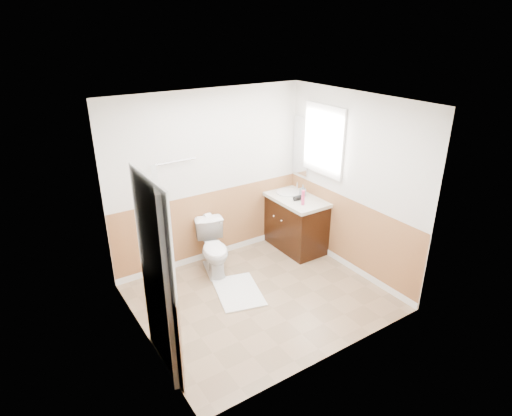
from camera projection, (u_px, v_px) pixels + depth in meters
floor at (260, 297)px, 5.56m from camera, size 3.00×3.00×0.00m
ceiling at (261, 102)px, 4.56m from camera, size 3.00×3.00×0.00m
wall_back at (210, 178)px, 6.06m from camera, size 3.00×0.00×3.00m
wall_front at (336, 255)px, 4.06m from camera, size 3.00×0.00×3.00m
wall_left at (137, 242)px, 4.31m from camera, size 0.00×3.00×3.00m
wall_right at (352, 185)px, 5.81m from camera, size 0.00×3.00×3.00m
wainscot_back at (212, 226)px, 6.35m from camera, size 3.00×0.00×3.00m
wainscot_front at (330, 318)px, 4.37m from camera, size 3.00×0.00×3.00m
wainscot_left at (146, 303)px, 4.61m from camera, size 0.00×2.60×2.60m
wainscot_right at (347, 234)px, 6.10m from camera, size 0.00×2.60×2.60m
toilet at (214, 248)px, 6.01m from camera, size 0.57×0.79×0.72m
bath_mat at (238, 292)px, 5.64m from camera, size 0.74×0.91×0.02m
vanity_cabinet at (293, 223)px, 6.69m from camera, size 0.55×1.10×0.80m
vanity_knob_left at (281, 221)px, 6.40m from camera, size 0.03×0.03×0.03m
vanity_knob_right at (274, 216)px, 6.56m from camera, size 0.03×0.03×0.03m
countertop at (293, 198)px, 6.52m from camera, size 0.60×1.15×0.05m
sink_basin at (288, 192)px, 6.62m from camera, size 0.36×0.36×0.02m
faucet at (297, 187)px, 6.69m from camera, size 0.02×0.02×0.14m
lotion_bottle at (303, 198)px, 6.16m from camera, size 0.05×0.05×0.22m
soap_dispenser at (303, 190)px, 6.49m from camera, size 0.09×0.09×0.17m
hair_dryer_body at (298, 198)px, 6.35m from camera, size 0.14×0.07×0.07m
hair_dryer_handle at (295, 199)px, 6.37m from camera, size 0.03×0.03×0.07m
mirror_panel at (301, 146)px, 6.52m from camera, size 0.02×0.35×0.90m
window_frame at (324, 140)px, 6.05m from camera, size 0.04×0.80×1.00m
window_glass at (325, 140)px, 6.06m from camera, size 0.01×0.70×0.90m
door at (165, 279)px, 4.10m from camera, size 0.29×0.78×2.04m
door_frame at (158, 280)px, 4.06m from camera, size 0.02×0.92×2.10m
door_knob at (159, 268)px, 4.41m from camera, size 0.06×0.06×0.06m
towel_bar at (173, 162)px, 5.60m from camera, size 0.62×0.02×0.02m
tp_holder_bar at (208, 217)px, 6.17m from camera, size 0.14×0.02×0.02m
tp_roll at (208, 217)px, 6.17m from camera, size 0.10×0.11×0.11m
tp_sheet at (208, 224)px, 6.21m from camera, size 0.10×0.01×0.16m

